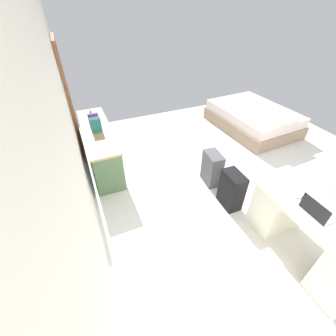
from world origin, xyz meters
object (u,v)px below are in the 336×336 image
Objects in this scene: suitcase_spare_grey at (212,168)px; desk at (311,234)px; laptop at (316,211)px; credenza at (100,147)px; bed at (253,119)px; suitcase_black at (231,190)px; computer_mouse at (298,196)px; figurine_small at (91,113)px.

desk is at bearing -163.67° from suitcase_spare_grey.
laptop is at bearing -166.62° from suitcase_spare_grey.
bed is (0.03, -3.48, -0.12)m from credenza.
laptop is at bearing -164.66° from suitcase_black.
laptop is 0.27m from computer_mouse.
figurine_small is (1.83, 1.58, 0.50)m from suitcase_spare_grey.
computer_mouse is at bearing -156.95° from suitcase_black.
bed is at bearing -89.49° from credenza.
bed is (2.87, -1.58, -0.13)m from desk.
computer_mouse reaches higher than credenza.
desk is at bearing -111.74° from laptop.
suitcase_black reaches higher than suitcase_spare_grey.
figurine_small is (3.39, 1.80, 0.01)m from laptop.
suitcase_spare_grey is 1.65m from laptop.
computer_mouse reaches higher than bed.
laptop reaches higher than bed.
figurine_small reaches higher than bed.
suitcase_spare_grey is 1.40m from computer_mouse.
suitcase_black is at bearing -146.93° from figurine_small.
credenza is 5.74× the size of laptop.
credenza is (2.84, 1.89, -0.02)m from desk.
figurine_small is (2.39, 1.56, 0.48)m from suitcase_black.
computer_mouse is at bearing -163.06° from suitcase_spare_grey.
credenza reaches higher than suitcase_black.
computer_mouse is (0.30, 0.04, 0.36)m from desk.
desk is 3.28m from bed.
laptop is (-1.56, -0.23, 0.49)m from suitcase_spare_grey.
laptop is at bearing -151.96° from figurine_small.
computer_mouse is (-2.54, -1.85, 0.37)m from credenza.
bed is 3.56m from figurine_small.
credenza is at bearing 56.81° from suitcase_spare_grey.
credenza is 18.00× the size of computer_mouse.
credenza is 16.36× the size of figurine_small.
suitcase_spare_grey is 1.80× the size of laptop.
suitcase_black is 5.33× the size of figurine_small.
bed is at bearing -30.59° from laptop.
bed is 3.33m from laptop.
computer_mouse is at bearing -149.41° from figurine_small.
credenza is at bearing -179.85° from figurine_small.
suitcase_black is 0.56m from suitcase_spare_grey.
desk is 4.63× the size of laptop.
computer_mouse is at bearing 8.53° from desk.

